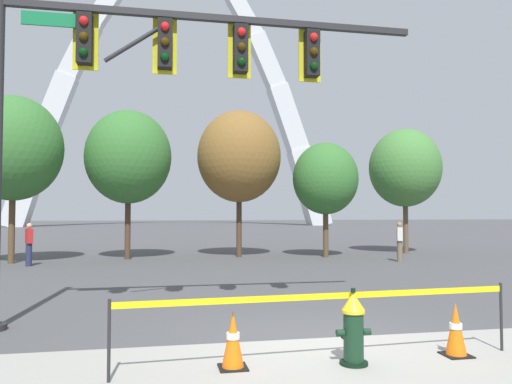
{
  "coord_description": "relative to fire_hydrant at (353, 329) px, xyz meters",
  "views": [
    {
      "loc": [
        -2.42,
        -7.43,
        1.97
      ],
      "look_at": [
        0.02,
        5.0,
        2.5
      ],
      "focal_mm": 34.74,
      "sensor_mm": 36.0,
      "label": 1
    }
  ],
  "objects": [
    {
      "name": "tree_center_right",
      "position": [
        4.8,
        14.87,
        3.02
      ],
      "size": [
        2.91,
        2.91,
        5.1
      ],
      "color": "brown",
      "rests_on": "ground"
    },
    {
      "name": "tree_far_left",
      "position": [
        -8.1,
        14.62,
        4.02
      ],
      "size": [
        3.75,
        3.75,
        6.56
      ],
      "color": "brown",
      "rests_on": "ground"
    },
    {
      "name": "monument_arch",
      "position": [
        -0.06,
        67.62,
        17.84
      ],
      "size": [
        47.49,
        3.17,
        42.1
      ],
      "color": "silver",
      "rests_on": "ground"
    },
    {
      "name": "tree_center_left",
      "position": [
        1.04,
        15.75,
        4.02
      ],
      "size": [
        3.75,
        3.75,
        6.56
      ],
      "color": "#473323",
      "rests_on": "ground"
    },
    {
      "name": "tree_right_mid",
      "position": [
        9.33,
        16.16,
        3.69
      ],
      "size": [
        3.47,
        3.47,
        6.07
      ],
      "color": "brown",
      "rests_on": "ground"
    },
    {
      "name": "traffic_cone_mid_sidewalk",
      "position": [
        1.53,
        0.09,
        -0.11
      ],
      "size": [
        0.36,
        0.36,
        0.73
      ],
      "color": "black",
      "rests_on": "ground"
    },
    {
      "name": "traffic_cone_by_hydrant",
      "position": [
        -1.55,
        0.15,
        -0.11
      ],
      "size": [
        0.36,
        0.36,
        0.73
      ],
      "color": "black",
      "rests_on": "ground"
    },
    {
      "name": "fire_hydrant",
      "position": [
        0.0,
        0.0,
        0.0
      ],
      "size": [
        0.46,
        0.48,
        0.99
      ],
      "color": "black",
      "rests_on": "ground"
    },
    {
      "name": "caution_tape_barrier",
      "position": [
        -0.36,
        0.05,
        0.2
      ],
      "size": [
        5.4,
        0.33,
        0.97
      ],
      "color": "#232326",
      "rests_on": "ground"
    },
    {
      "name": "pedestrian_walking_left",
      "position": [
        -7.17,
        13.44,
        0.35
      ],
      "size": [
        0.34,
        0.39,
        1.59
      ],
      "color": "#232847",
      "rests_on": "ground"
    },
    {
      "name": "traffic_signal_gantry",
      "position": [
        -2.82,
        2.95,
        3.94
      ],
      "size": [
        7.82,
        0.44,
        6.0
      ],
      "color": "#232326",
      "rests_on": "ground"
    },
    {
      "name": "ground_plane",
      "position": [
        -0.06,
        1.31,
        -0.47
      ],
      "size": [
        240.0,
        240.0,
        0.0
      ],
      "primitive_type": "plane",
      "color": "#474749"
    },
    {
      "name": "tree_left_mid",
      "position": [
        -3.78,
        15.56,
        3.87
      ],
      "size": [
        3.62,
        3.62,
        6.34
      ],
      "color": "#473323",
      "rests_on": "ground"
    },
    {
      "name": "pedestrian_standing_center",
      "position": [
        7.04,
        12.36,
        0.35
      ],
      "size": [
        0.3,
        0.39,
        1.59
      ],
      "color": "brown",
      "rests_on": "ground"
    }
  ]
}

